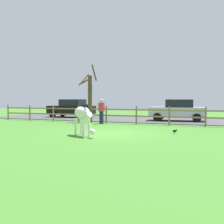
# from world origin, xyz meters

# --- Properties ---
(ground_plane) EXTENTS (60.00, 60.00, 0.00)m
(ground_plane) POSITION_xyz_m (0.00, 0.00, 0.00)
(ground_plane) COLOR #3D7528
(parking_asphalt) EXTENTS (28.00, 7.40, 0.05)m
(parking_asphalt) POSITION_xyz_m (0.00, 9.30, 0.03)
(parking_asphalt) COLOR #47474C
(parking_asphalt) RESTS_ON ground_plane
(paddock_fence) EXTENTS (21.58, 0.11, 1.18)m
(paddock_fence) POSITION_xyz_m (-0.27, 5.00, 0.68)
(paddock_fence) COLOR olive
(paddock_fence) RESTS_ON ground_plane
(bare_tree) EXTENTS (1.16, 1.21, 4.01)m
(bare_tree) POSITION_xyz_m (-3.71, 5.07, 1.82)
(bare_tree) COLOR #513A23
(bare_tree) RESTS_ON ground_plane
(zebra) EXTENTS (1.65, 1.32, 1.41)m
(zebra) POSITION_xyz_m (-0.72, -1.43, 0.93)
(zebra) COLOR white
(zebra) RESTS_ON ground_plane
(crow_on_grass) EXTENTS (0.21, 0.10, 0.20)m
(crow_on_grass) POSITION_xyz_m (2.91, 0.98, 0.13)
(crow_on_grass) COLOR black
(crow_on_grass) RESTS_ON ground_plane
(parked_car_silver) EXTENTS (4.14, 2.17, 1.56)m
(parked_car_silver) POSITION_xyz_m (1.91, 8.17, 0.84)
(parked_car_silver) COLOR #B7BABF
(parked_car_silver) RESTS_ON parking_asphalt
(parked_car_black) EXTENTS (4.07, 2.02, 1.56)m
(parked_car_black) POSITION_xyz_m (-7.35, 8.70, 0.84)
(parked_car_black) COLOR black
(parked_car_black) RESTS_ON parking_asphalt
(visitor_near_fence) EXTENTS (0.40, 0.30, 1.64)m
(visitor_near_fence) POSITION_xyz_m (-2.46, 4.31, 0.91)
(visitor_near_fence) COLOR #232847
(visitor_near_fence) RESTS_ON ground_plane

